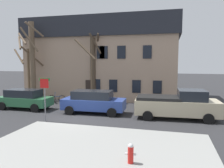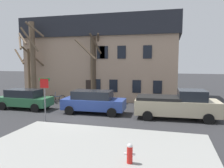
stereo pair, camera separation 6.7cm
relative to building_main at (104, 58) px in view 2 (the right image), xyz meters
name	(u,v)px [view 2 (the right image)]	position (x,y,z in m)	size (l,w,h in m)	color
ground_plane	(75,119)	(1.04, -10.06, -4.30)	(120.00, 120.00, 0.00)	#2D2D30
sidewalk_slab	(86,161)	(4.20, -16.05, -4.24)	(10.21, 8.84, 0.12)	#999993
building_main	(104,58)	(0.00, 0.00, 0.00)	(16.38, 7.07, 8.43)	tan
tree_bare_near	(30,71)	(-7.07, -3.52, -1.38)	(3.16, 2.82, 5.51)	brown
tree_bare_mid	(32,59)	(-6.08, -4.48, -0.09)	(2.96, 1.95, 7.82)	brown
tree_bare_far	(93,67)	(-0.04, -3.36, -0.89)	(2.53, 2.37, 6.63)	#4C3D2D
car_green_wagon	(25,99)	(-4.36, -8.18, -3.44)	(4.43, 1.94, 1.64)	#2D6B42
car_blue_wagon	(93,101)	(1.68, -8.13, -3.39)	(4.81, 2.19, 1.74)	#2D4799
pickup_truck_beige	(177,105)	(7.80, -8.12, -3.32)	(5.71, 2.57, 2.02)	#C6B793
fire_hydrant	(130,153)	(5.92, -15.90, -3.78)	(0.42, 0.22, 0.77)	red
street_sign_pole	(45,91)	(-0.61, -11.14, -2.29)	(0.76, 0.07, 2.87)	slate
bicycle_leaning	(57,99)	(-3.21, -4.82, -3.93)	(1.75, 0.19, 1.03)	black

